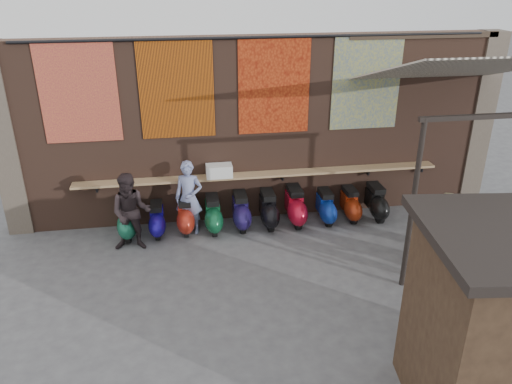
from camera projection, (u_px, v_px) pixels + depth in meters
ground at (281, 276)px, 9.28m from camera, size 70.00×70.00×0.00m
brick_wall at (258, 130)px, 10.89m from camera, size 10.00×0.40×4.00m
pier_left at (6, 142)px, 10.14m from camera, size 0.50×0.50×4.00m
pier_right at (478, 120)px, 11.63m from camera, size 0.50×0.50×4.00m
eating_counter at (261, 175)px, 10.92m from camera, size 8.00×0.32×0.05m
shelf_box at (219, 171)px, 10.70m from camera, size 0.56×0.32×0.27m
tapestry_redgold at (79, 93)px, 9.76m from camera, size 1.50×0.02×2.00m
tapestry_sun at (177, 90)px, 10.03m from camera, size 1.50×0.02×2.00m
tapestry_orange at (274, 86)px, 10.32m from camera, size 1.50×0.02×2.00m
tapestry_multi at (366, 83)px, 10.61m from camera, size 1.50×0.02×2.00m
hang_rail at (260, 37)px, 9.87m from camera, size 9.50×0.06×0.06m
scooter_stool_0 at (128, 219)px, 10.51m from camera, size 0.38×0.85×0.81m
scooter_stool_1 at (157, 220)px, 10.59m from camera, size 0.33×0.73×0.70m
scooter_stool_2 at (185, 216)px, 10.72m from camera, size 0.35×0.79×0.75m
scooter_stool_3 at (213, 215)px, 10.74m from camera, size 0.36×0.81×0.77m
scooter_stool_4 at (241, 211)px, 10.86m from camera, size 0.37×0.82×0.78m
scooter_stool_5 at (268, 210)px, 10.94m from camera, size 0.37×0.83×0.78m
scooter_stool_6 at (295, 206)px, 11.04m from camera, size 0.39×0.87×0.83m
scooter_stool_7 at (326, 207)px, 11.13m from camera, size 0.34×0.76×0.73m
scooter_stool_8 at (350, 204)px, 11.26m from camera, size 0.34×0.76×0.72m
scooter_stool_9 at (376, 202)px, 11.30m from camera, size 0.36×0.81×0.77m
diner_left at (189, 198)px, 10.52m from camera, size 0.67×0.52×1.62m
diner_right at (131, 212)px, 9.87m from camera, size 0.84×0.68×1.63m
shopper_grey at (486, 256)px, 8.50m from camera, size 1.00×0.60×1.50m
shopper_tan at (445, 232)px, 9.23m from camera, size 0.82×0.90×1.55m
stall_sign at (495, 252)px, 6.55m from camera, size 1.20×0.19×0.50m
stall_shelf at (482, 308)px, 6.92m from camera, size 1.92×0.33×0.06m
awning_canvas at (462, 69)px, 9.13m from camera, size 3.20×3.28×0.97m
awning_ledger at (425, 35)px, 10.40m from camera, size 3.30×0.08×0.12m
awning_header at (507, 115)px, 7.97m from camera, size 3.00×0.08×0.08m
awning_post_left at (412, 207)px, 8.40m from camera, size 0.09×0.09×3.10m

